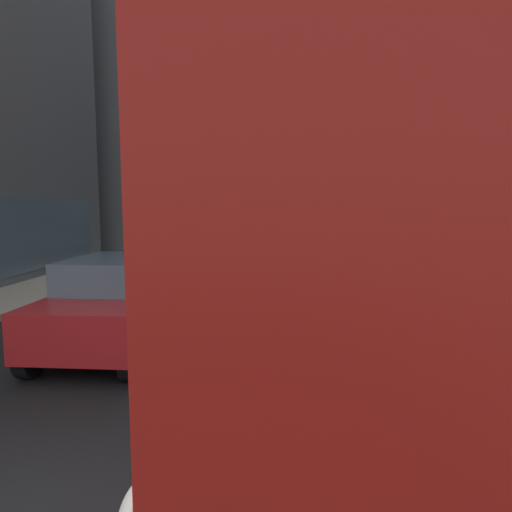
{
  "coord_description": "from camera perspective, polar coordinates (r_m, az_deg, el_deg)",
  "views": [
    {
      "loc": [
        1.84,
        -2.7,
        2.56
      ],
      "look_at": [
        1.12,
        7.35,
        1.4
      ],
      "focal_mm": 30.75,
      "sensor_mm": 36.0,
      "label": 1
    }
  ],
  "objects": [
    {
      "name": "car_black_suv",
      "position": [
        16.36,
        -12.4,
        0.32
      ],
      "size": [
        1.87,
        4.23,
        1.62
      ],
      "color": "black",
      "rests_on": "ground"
    },
    {
      "name": "building_left_far",
      "position": [
        50.38,
        -13.21,
        25.06
      ],
      "size": [
        8.56,
        14.51,
        37.35
      ],
      "color": "slate",
      "rests_on": "ground"
    },
    {
      "name": "sidewalk_right",
      "position": [
        37.97,
        9.94,
        2.73
      ],
      "size": [
        2.4,
        110.0,
        0.15
      ],
      "primitive_type": "cube",
      "color": "gray",
      "rests_on": "ground"
    },
    {
      "name": "car_grey_wagon",
      "position": [
        19.21,
        6.95,
        1.33
      ],
      "size": [
        1.71,
        4.24,
        1.62
      ],
      "color": "slate",
      "rests_on": "ground"
    },
    {
      "name": "transit_bus",
      "position": [
        6.69,
        12.32,
        -0.3
      ],
      "size": [
        2.78,
        11.53,
        3.05
      ],
      "color": "red",
      "rests_on": "ground"
    },
    {
      "name": "box_truck",
      "position": [
        41.81,
        5.44,
        5.32
      ],
      "size": [
        2.3,
        7.5,
        3.05
      ],
      "color": "#19519E",
      "rests_on": "ground"
    },
    {
      "name": "sidewalk_left",
      "position": [
        38.52,
        -7.2,
        2.83
      ],
      "size": [
        2.4,
        110.0,
        0.15
      ],
      "primitive_type": "cube",
      "color": "#ADA89E",
      "rests_on": "ground"
    },
    {
      "name": "building_right_far",
      "position": [
        56.21,
        15.68,
        24.98
      ],
      "size": [
        9.01,
        21.48,
        41.07
      ],
      "color": "slate",
      "rests_on": "ground"
    },
    {
      "name": "car_silver_sedan",
      "position": [
        25.07,
        -6.58,
        2.56
      ],
      "size": [
        1.9,
        4.15,
        1.62
      ],
      "color": "#B7BABF",
      "rests_on": "ground"
    },
    {
      "name": "car_red_coupe",
      "position": [
        8.65,
        -16.64,
        -5.29
      ],
      "size": [
        1.78,
        4.65,
        1.62
      ],
      "color": "red",
      "rests_on": "ground"
    },
    {
      "name": "ground_plane",
      "position": [
        37.83,
        1.31,
        2.7
      ],
      "size": [
        120.0,
        120.0,
        0.0
      ],
      "primitive_type": "plane",
      "color": "black"
    },
    {
      "name": "dalmatian_dog",
      "position": [
        3.59,
        -14.52,
        -28.42
      ],
      "size": [
        0.22,
        0.96,
        0.72
      ],
      "color": "white",
      "rests_on": "ground"
    },
    {
      "name": "car_blue_hatchback",
      "position": [
        38.36,
        -2.86,
        3.98
      ],
      "size": [
        1.78,
        4.62,
        1.62
      ],
      "color": "#4C6BB7",
      "rests_on": "ground"
    }
  ]
}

